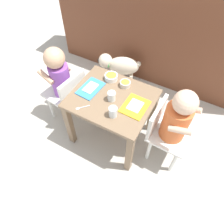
# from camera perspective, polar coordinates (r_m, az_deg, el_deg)

# --- Properties ---
(ground_plane) EXTENTS (7.00, 7.00, 0.00)m
(ground_plane) POSITION_cam_1_polar(r_m,az_deg,el_deg) (1.85, 0.00, -5.90)
(ground_plane) COLOR #B2ADA3
(kitchen_cabinet_back) EXTENTS (2.07, 0.38, 1.01)m
(kitchen_cabinet_back) POSITION_cam_1_polar(r_m,az_deg,el_deg) (2.17, 13.33, 21.23)
(kitchen_cabinet_back) COLOR brown
(kitchen_cabinet_back) RESTS_ON ground
(dining_table) EXTENTS (0.58, 0.49, 0.47)m
(dining_table) POSITION_cam_1_polar(r_m,az_deg,el_deg) (1.54, 0.00, 1.73)
(dining_table) COLOR #7A6047
(dining_table) RESTS_ON ground
(seated_child_left) EXTENTS (0.31, 0.31, 0.71)m
(seated_child_left) POSITION_cam_1_polar(r_m,az_deg,el_deg) (1.69, -13.71, 8.86)
(seated_child_left) COLOR white
(seated_child_left) RESTS_ON ground
(seated_child_right) EXTENTS (0.29, 0.29, 0.72)m
(seated_child_right) POSITION_cam_1_polar(r_m,az_deg,el_deg) (1.43, 16.69, -2.25)
(seated_child_right) COLOR white
(seated_child_right) RESTS_ON ground
(dog) EXTENTS (0.41, 0.26, 0.34)m
(dog) POSITION_cam_1_polar(r_m,az_deg,el_deg) (2.12, 2.02, 12.55)
(dog) COLOR beige
(dog) RESTS_ON ground
(food_tray_left) EXTENTS (0.15, 0.21, 0.02)m
(food_tray_left) POSITION_cam_1_polar(r_m,az_deg,el_deg) (1.54, -5.79, 6.54)
(food_tray_left) COLOR #388CD8
(food_tray_left) RESTS_ON dining_table
(food_tray_right) EXTENTS (0.16, 0.20, 0.02)m
(food_tray_right) POSITION_cam_1_polar(r_m,az_deg,el_deg) (1.42, 6.34, 1.64)
(food_tray_right) COLOR gold
(food_tray_right) RESTS_ON dining_table
(water_cup_left) EXTENTS (0.06, 0.06, 0.07)m
(water_cup_left) POSITION_cam_1_polar(r_m,az_deg,el_deg) (1.44, -0.13, 4.20)
(water_cup_left) COLOR white
(water_cup_left) RESTS_ON dining_table
(water_cup_right) EXTENTS (0.06, 0.06, 0.07)m
(water_cup_right) POSITION_cam_1_polar(r_m,az_deg,el_deg) (1.35, 0.26, -0.07)
(water_cup_right) COLOR white
(water_cup_right) RESTS_ON dining_table
(cereal_bowl_left_side) EXTENTS (0.08, 0.08, 0.04)m
(cereal_bowl_left_side) POSITION_cam_1_polar(r_m,az_deg,el_deg) (1.55, 3.59, 7.69)
(cereal_bowl_left_side) COLOR silver
(cereal_bowl_left_side) RESTS_ON dining_table
(veggie_bowl_near) EXTENTS (0.10, 0.10, 0.04)m
(veggie_bowl_near) POSITION_cam_1_polar(r_m,az_deg,el_deg) (1.59, -0.22, 9.51)
(veggie_bowl_near) COLOR white
(veggie_bowl_near) RESTS_ON dining_table
(spoon_by_left_tray) EXTENTS (0.08, 0.08, 0.01)m
(spoon_by_left_tray) POSITION_cam_1_polar(r_m,az_deg,el_deg) (1.43, -8.35, 1.20)
(spoon_by_left_tray) COLOR silver
(spoon_by_left_tray) RESTS_ON dining_table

